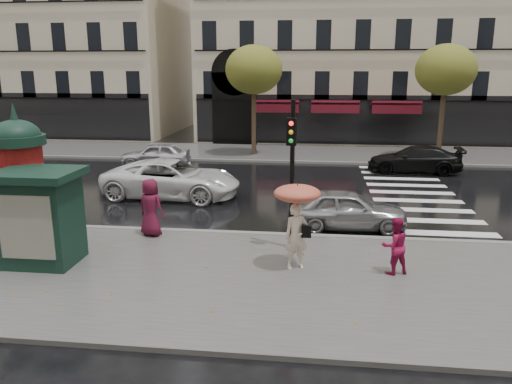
# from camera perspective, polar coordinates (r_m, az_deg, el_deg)

# --- Properties ---
(ground) EXTENTS (160.00, 160.00, 0.00)m
(ground) POSITION_cam_1_polar(r_m,az_deg,el_deg) (13.43, -1.19, -9.26)
(ground) COLOR black
(ground) RESTS_ON ground
(near_sidewalk) EXTENTS (90.00, 7.00, 0.12)m
(near_sidewalk) POSITION_cam_1_polar(r_m,az_deg,el_deg) (12.96, -1.50, -9.88)
(near_sidewalk) COLOR #474744
(near_sidewalk) RESTS_ON ground
(far_sidewalk) EXTENTS (90.00, 6.00, 0.12)m
(far_sidewalk) POSITION_cam_1_polar(r_m,az_deg,el_deg) (31.70, 3.58, 4.46)
(far_sidewalk) COLOR #474744
(far_sidewalk) RESTS_ON ground
(near_kerb) EXTENTS (90.00, 0.25, 0.14)m
(near_kerb) POSITION_cam_1_polar(r_m,az_deg,el_deg) (16.19, 0.29, -4.86)
(near_kerb) COLOR slate
(near_kerb) RESTS_ON ground
(far_kerb) EXTENTS (90.00, 0.25, 0.14)m
(far_kerb) POSITION_cam_1_polar(r_m,az_deg,el_deg) (28.75, 3.23, 3.50)
(far_kerb) COLOR slate
(far_kerb) RESTS_ON ground
(zebra_crossing) EXTENTS (3.60, 11.75, 0.01)m
(zebra_crossing) POSITION_cam_1_polar(r_m,az_deg,el_deg) (22.86, 17.36, -0.05)
(zebra_crossing) COLOR silver
(zebra_crossing) RESTS_ON ground
(tree_far_left) EXTENTS (3.40, 3.40, 6.64)m
(tree_far_left) POSITION_cam_1_polar(r_m,az_deg,el_deg) (30.45, -0.25, 13.75)
(tree_far_left) COLOR #38281C
(tree_far_left) RESTS_ON ground
(tree_far_right) EXTENTS (3.40, 3.40, 6.64)m
(tree_far_right) POSITION_cam_1_polar(r_m,az_deg,el_deg) (31.08, 20.87, 12.87)
(tree_far_right) COLOR #38281C
(tree_far_right) RESTS_ON ground
(woman_umbrella) EXTENTS (1.22, 1.22, 2.34)m
(woman_umbrella) POSITION_cam_1_polar(r_m,az_deg,el_deg) (13.00, 4.71, -2.32)
(woman_umbrella) COLOR beige
(woman_umbrella) RESTS_ON near_sidewalk
(woman_red) EXTENTS (0.89, 0.79, 1.51)m
(woman_red) POSITION_cam_1_polar(r_m,az_deg,el_deg) (13.35, 15.57, -5.92)
(woman_red) COLOR #9E1342
(woman_red) RESTS_ON near_sidewalk
(man_burgundy) EXTENTS (1.04, 0.85, 1.84)m
(man_burgundy) POSITION_cam_1_polar(r_m,az_deg,el_deg) (16.06, -11.94, -1.71)
(man_burgundy) COLOR #571128
(man_burgundy) RESTS_ON near_sidewalk
(morris_column) EXTENTS (1.58, 1.58, 4.25)m
(morris_column) POSITION_cam_1_polar(r_m,az_deg,el_deg) (16.02, -25.26, 1.32)
(morris_column) COLOR black
(morris_column) RESTS_ON near_sidewalk
(traffic_light) EXTENTS (0.29, 0.41, 4.34)m
(traffic_light) POSITION_cam_1_polar(r_m,az_deg,el_deg) (14.18, 4.11, 3.59)
(traffic_light) COLOR black
(traffic_light) RESTS_ON near_sidewalk
(newsstand) EXTENTS (2.14, 1.80, 2.57)m
(newsstand) POSITION_cam_1_polar(r_m,az_deg,el_deg) (14.58, -23.37, -2.53)
(newsstand) COLOR black
(newsstand) RESTS_ON near_sidewalk
(car_silver) EXTENTS (4.03, 1.74, 1.35)m
(car_silver) POSITION_cam_1_polar(r_m,az_deg,el_deg) (17.10, 10.33, -1.93)
(car_silver) COLOR #9E9EA2
(car_silver) RESTS_ON ground
(car_white) EXTENTS (5.86, 3.01, 1.58)m
(car_white) POSITION_cam_1_polar(r_m,az_deg,el_deg) (21.16, -9.60, 1.49)
(car_white) COLOR white
(car_white) RESTS_ON ground
(car_black) EXTENTS (4.83, 2.21, 1.37)m
(car_black) POSITION_cam_1_polar(r_m,az_deg,el_deg) (27.22, 17.67, 3.57)
(car_black) COLOR black
(car_black) RESTS_ON ground
(car_far_silver) EXTENTS (3.92, 1.86, 1.30)m
(car_far_silver) POSITION_cam_1_polar(r_m,az_deg,el_deg) (28.21, -11.40, 4.23)
(car_far_silver) COLOR silver
(car_far_silver) RESTS_ON ground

